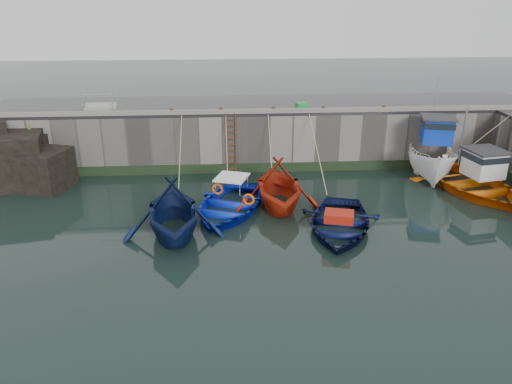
{
  "coord_description": "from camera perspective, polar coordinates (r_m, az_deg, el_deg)",
  "views": [
    {
      "loc": [
        -2.4,
        -15.04,
        8.82
      ],
      "look_at": [
        -1.11,
        4.11,
        1.2
      ],
      "focal_mm": 35.0,
      "sensor_mm": 36.0,
      "label": 1
    }
  ],
  "objects": [
    {
      "name": "boat_near_blacktrim_rope",
      "position": [
        25.67,
        1.64,
        1.55
      ],
      "size": [
        0.04,
        3.34,
        3.1
      ],
      "primitive_type": null,
      "color": "tan",
      "rests_on": "ground"
    },
    {
      "name": "boat_far_orange",
      "position": [
        26.13,
        23.51,
        1.01
      ],
      "size": [
        5.44,
        6.88,
        4.28
      ],
      "rotation": [
        0.0,
        0.0,
        0.17
      ],
      "color": "orange",
      "rests_on": "ground"
    },
    {
      "name": "boat_near_navy",
      "position": [
        20.44,
        9.43,
        -4.22
      ],
      "size": [
        4.81,
        5.82,
        1.04
      ],
      "primitive_type": "imported",
      "rotation": [
        0.0,
        0.0,
        -0.27
      ],
      "color": "#080F38",
      "rests_on": "ground"
    },
    {
      "name": "bollard_b",
      "position": [
        25.89,
        -4.05,
        9.29
      ],
      "size": [
        0.18,
        0.18,
        0.28
      ],
      "primitive_type": "cylinder",
      "color": "#3F1E0F",
      "rests_on": "road_back"
    },
    {
      "name": "railing",
      "position": [
        27.59,
        -17.32,
        9.28
      ],
      "size": [
        1.6,
        1.05,
        1.0
      ],
      "color": "#A5A8AD",
      "rests_on": "road_back"
    },
    {
      "name": "boat_near_blue",
      "position": [
        21.88,
        -3.13,
        -2.15
      ],
      "size": [
        5.32,
        6.26,
        1.1
      ],
      "primitive_type": "imported",
      "rotation": [
        0.0,
        0.0,
        -0.33
      ],
      "color": "#0D28C8",
      "rests_on": "ground"
    },
    {
      "name": "road_back",
      "position": [
        28.24,
        1.11,
        9.92
      ],
      "size": [
        30.0,
        5.0,
        0.16
      ],
      "primitive_type": "cube",
      "color": "black",
      "rests_on": "quay_back"
    },
    {
      "name": "boat_near_blacktrim",
      "position": [
        22.39,
        2.49,
        -1.57
      ],
      "size": [
        4.21,
        4.85,
        2.51
      ],
      "primitive_type": "imported",
      "rotation": [
        0.0,
        0.0,
        0.02
      ],
      "color": "#A6220E",
      "rests_on": "ground"
    },
    {
      "name": "fish_crate",
      "position": [
        27.09,
        5.2,
        9.84
      ],
      "size": [
        0.66,
        0.56,
        0.31
      ],
      "primitive_type": "cube",
      "rotation": [
        0.0,
        0.0,
        0.34
      ],
      "color": "green",
      "rests_on": "road_back"
    },
    {
      "name": "bollard_d",
      "position": [
        26.4,
        7.69,
        9.4
      ],
      "size": [
        0.18,
        0.18,
        0.28
      ],
      "primitive_type": "cylinder",
      "color": "#3F1E0F",
      "rests_on": "road_back"
    },
    {
      "name": "boat_near_blue_rope",
      "position": [
        25.37,
        -3.27,
        1.27
      ],
      "size": [
        0.04,
        3.62,
        3.1
      ],
      "primitive_type": null,
      "color": "tan",
      "rests_on": "ground"
    },
    {
      "name": "kerb_back",
      "position": [
        25.91,
        1.56,
        9.26
      ],
      "size": [
        30.0,
        0.3,
        0.2
      ],
      "primitive_type": "cube",
      "color": "slate",
      "rests_on": "road_back"
    },
    {
      "name": "boat_near_white",
      "position": [
        20.09,
        -9.34,
        -4.7
      ],
      "size": [
        4.77,
        5.36,
        2.59
      ],
      "primitive_type": "imported",
      "rotation": [
        0.0,
        0.0,
        0.11
      ],
      "color": "#0A1640",
      "rests_on": "ground"
    },
    {
      "name": "boat_near_white_rope",
      "position": [
        24.47,
        -8.39,
        0.29
      ],
      "size": [
        0.04,
        5.29,
        3.1
      ],
      "primitive_type": null,
      "color": "tan",
      "rests_on": "ground"
    },
    {
      "name": "bollard_c",
      "position": [
        26.02,
        1.99,
        9.39
      ],
      "size": [
        0.18,
        0.18,
        0.28
      ],
      "primitive_type": "cylinder",
      "color": "#3F1E0F",
      "rests_on": "road_back"
    },
    {
      "name": "boat_far_white",
      "position": [
        27.38,
        19.42,
        3.77
      ],
      "size": [
        3.74,
        6.35,
        5.31
      ],
      "rotation": [
        0.0,
        0.0,
        -0.27
      ],
      "color": "white",
      "rests_on": "ground"
    },
    {
      "name": "quay_back",
      "position": [
        28.6,
        1.09,
        6.82
      ],
      "size": [
        30.0,
        5.0,
        3.0
      ],
      "primitive_type": "cube",
      "color": "slate",
      "rests_on": "ground"
    },
    {
      "name": "ground",
      "position": [
        17.6,
        4.55,
        -8.49
      ],
      "size": [
        120.0,
        120.0,
        0.0
      ],
      "primitive_type": "plane",
      "color": "black",
      "rests_on": "ground"
    },
    {
      "name": "boat_near_navy_rope",
      "position": [
        24.78,
        6.99,
        0.64
      ],
      "size": [
        0.04,
        5.35,
        3.1
      ],
      "primitive_type": null,
      "color": "tan",
      "rests_on": "ground"
    },
    {
      "name": "algae_back",
      "position": [
        26.54,
        1.54,
        2.81
      ],
      "size": [
        30.0,
        0.08,
        0.5
      ],
      "primitive_type": "cube",
      "color": "black",
      "rests_on": "ground"
    },
    {
      "name": "bollard_a",
      "position": [
        26.02,
        -9.63,
        9.1
      ],
      "size": [
        0.18,
        0.18,
        0.28
      ],
      "primitive_type": "cylinder",
      "color": "#3F1E0F",
      "rests_on": "road_back"
    },
    {
      "name": "bollard_e",
      "position": [
        27.22,
        14.39,
        9.28
      ],
      "size": [
        0.18,
        0.18,
        0.28
      ],
      "primitive_type": "cylinder",
      "color": "#3F1E0F",
      "rests_on": "road_back"
    },
    {
      "name": "rock_outcrop",
      "position": [
        27.41,
        -26.29,
        3.36
      ],
      "size": [
        5.85,
        4.24,
        3.41
      ],
      "color": "black",
      "rests_on": "ground"
    },
    {
      "name": "ladder",
      "position": [
        25.99,
        -2.84,
        5.48
      ],
      "size": [
        0.51,
        0.08,
        3.2
      ],
      "color": "#3F1E0F",
      "rests_on": "ground"
    }
  ]
}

